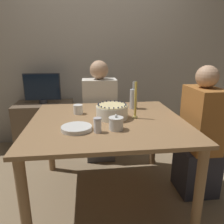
{
  "coord_description": "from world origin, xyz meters",
  "views": [
    {
      "loc": [
        -0.17,
        -1.76,
        1.35
      ],
      "look_at": [
        0.04,
        0.04,
        0.81
      ],
      "focal_mm": 35.0,
      "sensor_mm": 36.0,
      "label": 1
    }
  ],
  "objects_px": {
    "cake": "(112,112)",
    "bottle": "(134,98)",
    "sugar_shaker": "(98,125)",
    "tv_monitor": "(42,88)",
    "person_man_blue_shirt": "(100,117)",
    "sugar_bowl": "(116,123)",
    "person_woman_floral": "(199,141)",
    "candle": "(135,104)"
  },
  "relations": [
    {
      "from": "cake",
      "to": "bottle",
      "type": "distance_m",
      "value": 0.39
    },
    {
      "from": "sugar_shaker",
      "to": "person_man_blue_shirt",
      "type": "relative_size",
      "value": 0.09
    },
    {
      "from": "candle",
      "to": "person_woman_floral",
      "type": "bearing_deg",
      "value": -2.44
    },
    {
      "from": "sugar_bowl",
      "to": "person_man_blue_shirt",
      "type": "height_order",
      "value": "person_man_blue_shirt"
    },
    {
      "from": "sugar_shaker",
      "to": "tv_monitor",
      "type": "xyz_separation_m",
      "value": [
        -0.64,
        1.4,
        0.03
      ]
    },
    {
      "from": "cake",
      "to": "tv_monitor",
      "type": "height_order",
      "value": "tv_monitor"
    },
    {
      "from": "bottle",
      "to": "person_man_blue_shirt",
      "type": "height_order",
      "value": "person_man_blue_shirt"
    },
    {
      "from": "sugar_shaker",
      "to": "person_woman_floral",
      "type": "bearing_deg",
      "value": 15.59
    },
    {
      "from": "cake",
      "to": "person_man_blue_shirt",
      "type": "height_order",
      "value": "person_man_blue_shirt"
    },
    {
      "from": "tv_monitor",
      "to": "candle",
      "type": "bearing_deg",
      "value": -48.54
    },
    {
      "from": "sugar_shaker",
      "to": "bottle",
      "type": "bearing_deg",
      "value": 56.93
    },
    {
      "from": "sugar_bowl",
      "to": "sugar_shaker",
      "type": "height_order",
      "value": "sugar_bowl"
    },
    {
      "from": "sugar_bowl",
      "to": "person_woman_floral",
      "type": "xyz_separation_m",
      "value": [
        0.81,
        0.23,
        -0.28
      ]
    },
    {
      "from": "person_man_blue_shirt",
      "to": "sugar_shaker",
      "type": "bearing_deg",
      "value": 85.65
    },
    {
      "from": "cake",
      "to": "candle",
      "type": "bearing_deg",
      "value": -7.68
    },
    {
      "from": "sugar_bowl",
      "to": "tv_monitor",
      "type": "bearing_deg",
      "value": 119.76
    },
    {
      "from": "candle",
      "to": "tv_monitor",
      "type": "height_order",
      "value": "candle"
    },
    {
      "from": "sugar_shaker",
      "to": "person_man_blue_shirt",
      "type": "height_order",
      "value": "person_man_blue_shirt"
    },
    {
      "from": "person_woman_floral",
      "to": "bottle",
      "type": "bearing_deg",
      "value": 58.35
    },
    {
      "from": "cake",
      "to": "sugar_shaker",
      "type": "bearing_deg",
      "value": -114.21
    },
    {
      "from": "cake",
      "to": "tv_monitor",
      "type": "relative_size",
      "value": 0.59
    },
    {
      "from": "sugar_shaker",
      "to": "person_man_blue_shirt",
      "type": "bearing_deg",
      "value": 85.65
    },
    {
      "from": "cake",
      "to": "person_woman_floral",
      "type": "height_order",
      "value": "person_woman_floral"
    },
    {
      "from": "bottle",
      "to": "person_man_blue_shirt",
      "type": "bearing_deg",
      "value": 124.14
    },
    {
      "from": "cake",
      "to": "person_man_blue_shirt",
      "type": "distance_m",
      "value": 0.81
    },
    {
      "from": "sugar_bowl",
      "to": "person_man_blue_shirt",
      "type": "xyz_separation_m",
      "value": [
        -0.06,
        1.03,
        -0.28
      ]
    },
    {
      "from": "person_man_blue_shirt",
      "to": "cake",
      "type": "bearing_deg",
      "value": 94.67
    },
    {
      "from": "sugar_shaker",
      "to": "person_woman_floral",
      "type": "height_order",
      "value": "person_woman_floral"
    },
    {
      "from": "cake",
      "to": "person_man_blue_shirt",
      "type": "relative_size",
      "value": 0.23
    },
    {
      "from": "candle",
      "to": "tv_monitor",
      "type": "xyz_separation_m",
      "value": [
        -0.98,
        1.11,
        -0.04
      ]
    },
    {
      "from": "bottle",
      "to": "sugar_bowl",
      "type": "bearing_deg",
      "value": -114.17
    },
    {
      "from": "person_woman_floral",
      "to": "tv_monitor",
      "type": "height_order",
      "value": "person_woman_floral"
    },
    {
      "from": "sugar_bowl",
      "to": "person_woman_floral",
      "type": "bearing_deg",
      "value": 15.65
    },
    {
      "from": "candle",
      "to": "bottle",
      "type": "height_order",
      "value": "candle"
    },
    {
      "from": "person_man_blue_shirt",
      "to": "sugar_bowl",
      "type": "bearing_deg",
      "value": 93.24
    },
    {
      "from": "cake",
      "to": "bottle",
      "type": "relative_size",
      "value": 1.0
    },
    {
      "from": "sugar_bowl",
      "to": "person_woman_floral",
      "type": "height_order",
      "value": "person_woman_floral"
    },
    {
      "from": "bottle",
      "to": "tv_monitor",
      "type": "relative_size",
      "value": 0.58
    },
    {
      "from": "cake",
      "to": "bottle",
      "type": "bearing_deg",
      "value": 48.9
    },
    {
      "from": "cake",
      "to": "sugar_shaker",
      "type": "relative_size",
      "value": 2.48
    },
    {
      "from": "cake",
      "to": "person_man_blue_shirt",
      "type": "xyz_separation_m",
      "value": [
        -0.06,
        0.75,
        -0.29
      ]
    },
    {
      "from": "candle",
      "to": "person_woman_floral",
      "type": "relative_size",
      "value": 0.26
    }
  ]
}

